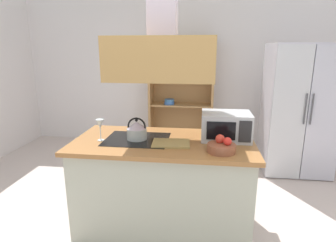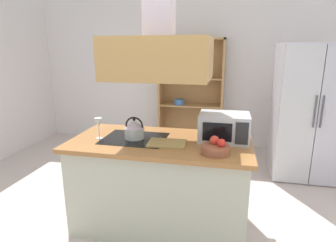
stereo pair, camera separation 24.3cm
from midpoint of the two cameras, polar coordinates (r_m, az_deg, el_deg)
name	(u,v)px [view 2 (the right image)]	position (r m, az deg, el deg)	size (l,w,h in m)	color
wall_back	(196,71)	(5.17, 7.10, 10.14)	(6.00, 0.12, 2.70)	silver
kitchen_island	(161,183)	(2.81, 0.98, -12.66)	(1.71, 0.88, 0.90)	#B2B39E
range_hood	(160,46)	(2.50, 1.12, 15.25)	(0.90, 0.70, 1.22)	#B38448
refrigerator	(309,112)	(4.28, 28.49, 1.60)	(0.90, 0.78, 1.82)	silver
dish_cabinet	(191,100)	(5.02, 6.16, 4.27)	(1.13, 0.40, 1.92)	#AB7C4B
kettle	(134,129)	(2.67, -4.35, -1.79)	(0.19, 0.19, 0.21)	#B6BDBA
cutting_board	(167,143)	(2.53, 2.51, -4.64)	(0.34, 0.24, 0.02)	#A68A4D
microwave	(224,127)	(2.67, 13.99, -1.29)	(0.46, 0.35, 0.26)	#B7BABF
wine_glass_on_counter	(99,123)	(2.70, -11.62, -0.52)	(0.08, 0.08, 0.21)	silver
fruit_bowl	(216,148)	(2.36, 12.71, -5.50)	(0.24, 0.24, 0.14)	brown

